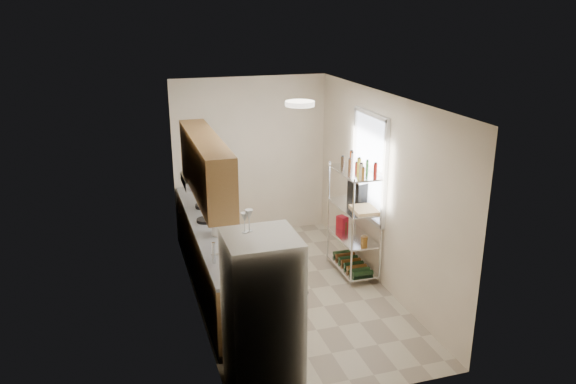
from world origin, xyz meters
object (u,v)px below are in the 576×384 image
at_px(refrigerator, 262,316).
at_px(cutting_board, 364,209).
at_px(rice_cooker, 221,226).
at_px(frying_pan_large, 205,220).
at_px(espresso_machine, 358,191).

relative_size(refrigerator, cutting_board, 4.07).
distance_m(rice_cooker, frying_pan_large, 0.49).
height_order(frying_pan_large, cutting_board, cutting_board).
xyz_separation_m(rice_cooker, cutting_board, (1.96, -0.02, 0.03)).
relative_size(rice_cooker, frying_pan_large, 1.04).
bearing_deg(espresso_machine, refrigerator, -144.79).
xyz_separation_m(refrigerator, frying_pan_large, (-0.15, 2.41, 0.10)).
distance_m(frying_pan_large, cutting_board, 2.14).
bearing_deg(cutting_board, rice_cooker, 179.40).
height_order(refrigerator, espresso_machine, refrigerator).
relative_size(refrigerator, rice_cooker, 6.74).
xyz_separation_m(rice_cooker, espresso_machine, (2.02, 0.35, 0.17)).
distance_m(refrigerator, frying_pan_large, 2.42).
bearing_deg(rice_cooker, frying_pan_large, 104.88).
xyz_separation_m(rice_cooker, frying_pan_large, (-0.12, 0.47, -0.08)).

